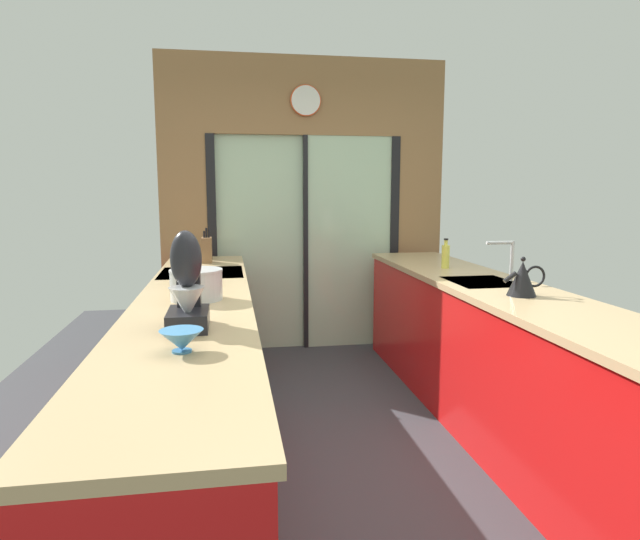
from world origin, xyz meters
TOP-DOWN VIEW (x-y plane):
  - ground_plane at (0.00, 0.60)m, footprint 5.04×7.60m
  - back_wall_unit at (0.00, 2.40)m, footprint 2.64×0.12m
  - left_counter_run at (-0.91, 0.13)m, footprint 0.62×3.80m
  - right_counter_run at (0.91, 0.30)m, footprint 0.62×3.80m
  - sink_faucet at (1.06, 0.55)m, footprint 0.19×0.02m
  - oven_range at (-0.91, 1.25)m, footprint 0.60×0.60m
  - mixing_bowl at (-0.89, -0.72)m, footprint 0.16×0.16m
  - knife_block at (-0.89, 1.79)m, footprint 0.08×0.14m
  - stand_mixer at (-0.89, -0.37)m, footprint 0.17×0.27m
  - stock_pot at (-0.89, 0.25)m, footprint 0.28×0.28m
  - kettle at (0.89, 0.07)m, footprint 0.25×0.16m
  - soap_bottle at (0.89, 1.16)m, footprint 0.06×0.06m

SIDE VIEW (x-z plane):
  - ground_plane at x=0.00m, z-range -0.02..0.00m
  - oven_range at x=-0.91m, z-range 0.00..0.92m
  - right_counter_run at x=0.91m, z-range 0.00..0.92m
  - left_counter_run at x=-0.91m, z-range 0.01..0.93m
  - mixing_bowl at x=-0.89m, z-range 0.92..1.01m
  - stock_pot at x=-0.89m, z-range 0.91..1.10m
  - soap_bottle at x=0.89m, z-range 0.90..1.13m
  - kettle at x=0.89m, z-range 0.91..1.13m
  - knife_block at x=-0.89m, z-range 0.88..1.17m
  - stand_mixer at x=-0.89m, z-range 0.87..1.29m
  - sink_faucet at x=1.06m, z-range 0.96..1.22m
  - back_wall_unit at x=0.00m, z-range 0.17..2.87m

